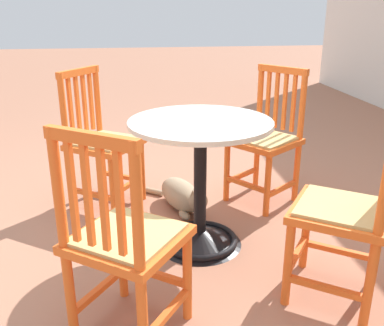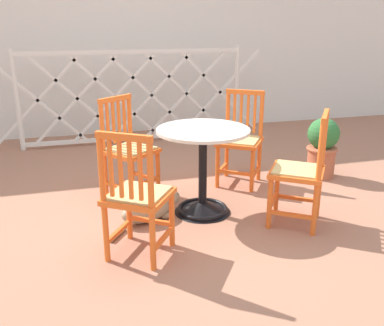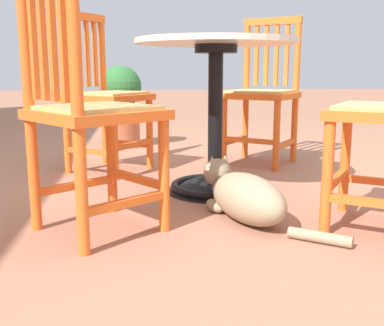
# 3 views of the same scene
# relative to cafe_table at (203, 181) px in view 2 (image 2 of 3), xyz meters

# --- Properties ---
(ground_plane) EXTENTS (24.00, 24.00, 0.00)m
(ground_plane) POSITION_rel_cafe_table_xyz_m (-0.10, -0.19, -0.28)
(ground_plane) COLOR #A36B51
(building_wall_backdrop) EXTENTS (10.00, 0.20, 2.80)m
(building_wall_backdrop) POSITION_rel_cafe_table_xyz_m (-0.10, 3.02, 1.12)
(building_wall_backdrop) COLOR silver
(building_wall_backdrop) RESTS_ON ground_plane
(lattice_fence_panel) EXTENTS (3.48, 0.06, 1.24)m
(lattice_fence_panel) POSITION_rel_cafe_table_xyz_m (-0.24, 2.35, 0.33)
(lattice_fence_panel) COLOR silver
(lattice_fence_panel) RESTS_ON ground_plane
(cafe_table) EXTENTS (0.76, 0.76, 0.73)m
(cafe_table) POSITION_rel_cafe_table_xyz_m (0.00, 0.00, 0.00)
(cafe_table) COLOR black
(cafe_table) RESTS_ON ground_plane
(orange_chair_at_corner) EXTENTS (0.56, 0.56, 0.91)m
(orange_chair_at_corner) POSITION_rel_cafe_table_xyz_m (-0.54, 0.54, 0.15)
(orange_chair_at_corner) COLOR orange
(orange_chair_at_corner) RESTS_ON ground_plane
(orange_chair_facing_out) EXTENTS (0.56, 0.56, 0.91)m
(orange_chair_facing_out) POSITION_rel_cafe_table_xyz_m (-0.63, -0.56, 0.15)
(orange_chair_facing_out) COLOR orange
(orange_chair_facing_out) RESTS_ON ground_plane
(orange_chair_tucked_in) EXTENTS (0.56, 0.56, 0.91)m
(orange_chair_tucked_in) POSITION_rel_cafe_table_xyz_m (0.68, -0.40, 0.15)
(orange_chair_tucked_in) COLOR orange
(orange_chair_tucked_in) RESTS_ON ground_plane
(orange_chair_near_fence) EXTENTS (0.56, 0.56, 0.91)m
(orange_chair_near_fence) POSITION_rel_cafe_table_xyz_m (0.55, 0.57, 0.15)
(orange_chair_near_fence) COLOR orange
(orange_chair_near_fence) RESTS_ON ground_plane
(tabby_cat) EXTENTS (0.64, 0.47, 0.23)m
(tabby_cat) POSITION_rel_cafe_table_xyz_m (-0.45, -0.04, -0.19)
(tabby_cat) COLOR #9E896B
(tabby_cat) RESTS_ON ground_plane
(terracotta_planter) EXTENTS (0.32, 0.32, 0.62)m
(terracotta_planter) POSITION_rel_cafe_table_xyz_m (1.44, 0.51, 0.04)
(terracotta_planter) COLOR #B25B3D
(terracotta_planter) RESTS_ON ground_plane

